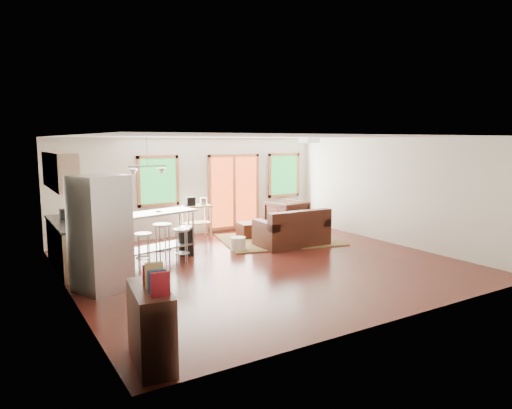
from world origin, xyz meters
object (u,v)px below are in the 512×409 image
rug (279,240)px  refrigerator (101,233)px  armchair (286,215)px  kitchen_cart (196,210)px  loveseat (293,231)px  coffee_table (287,227)px  ottoman (250,230)px  island (158,227)px

rug → refrigerator: 5.12m
armchair → kitchen_cart: (-2.51, 0.47, 0.27)m
loveseat → refrigerator: refrigerator is taller
coffee_table → ottoman: size_ratio=1.75×
coffee_table → armchair: 0.96m
refrigerator → island: refrigerator is taller
rug → loveseat: bearing=-95.0°
ottoman → island: bearing=-161.6°
rug → loveseat: size_ratio=1.68×
loveseat → ottoman: 1.43m
kitchen_cart → ottoman: bearing=-25.8°
rug → coffee_table: bearing=4.2°
rug → coffee_table: (0.29, 0.02, 0.30)m
kitchen_cart → loveseat: bearing=-50.1°
loveseat → island: size_ratio=0.98×
coffee_table → armchair: bearing=56.7°
armchair → island: (-4.08, -1.07, 0.23)m
ottoman → island: 3.02m
ottoman → refrigerator: refrigerator is taller
rug → island: island is taller
coffee_table → kitchen_cart: bearing=147.6°
armchair → refrigerator: size_ratio=0.49×
loveseat → ottoman: size_ratio=2.94×
rug → armchair: (0.80, 0.81, 0.47)m
coffee_table → island: 3.59m
refrigerator → island: bearing=22.2°
coffee_table → armchair: size_ratio=1.06×
rug → refrigerator: bearing=-160.5°
island → ottoman: bearing=18.4°
loveseat → kitchen_cart: bearing=132.0°
island → armchair: bearing=14.7°
armchair → ottoman: size_ratio=1.66×
coffee_table → kitchen_cart: kitchen_cart is taller
rug → kitchen_cart: bearing=143.0°
ottoman → island: size_ratio=0.33×
refrigerator → kitchen_cart: refrigerator is taller
ottoman → rug: bearing=-56.4°
loveseat → armchair: armchair is taller
refrigerator → kitchen_cart: bearing=22.5°
coffee_table → island: bearing=-175.5°
ottoman → kitchen_cart: (-1.25, 0.61, 0.55)m
coffee_table → ottoman: ottoman is taller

